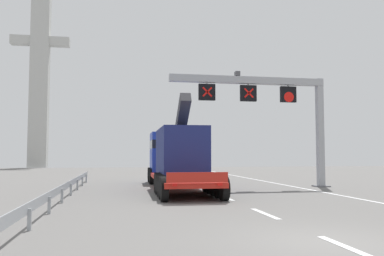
{
  "coord_description": "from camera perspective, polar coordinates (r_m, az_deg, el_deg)",
  "views": [
    {
      "loc": [
        -4.83,
        -9.02,
        2.09
      ],
      "look_at": [
        -0.7,
        14.03,
        3.62
      ],
      "focal_mm": 37.66,
      "sensor_mm": 36.0,
      "label": 1
    }
  ],
  "objects": [
    {
      "name": "lane_markings",
      "position": [
        35.2,
        -1.92,
        -7.13
      ],
      "size": [
        0.2,
        66.11,
        0.01
      ],
      "color": "silver",
      "rests_on": "ground"
    },
    {
      "name": "edge_line_right",
      "position": [
        23.83,
        17.67,
        -8.58
      ],
      "size": [
        0.2,
        63.0,
        0.01
      ],
      "primitive_type": "cube",
      "color": "silver",
      "rests_on": "ground"
    },
    {
      "name": "ground",
      "position": [
        10.44,
        18.3,
        -15.09
      ],
      "size": [
        112.0,
        112.0,
        0.0
      ],
      "primitive_type": "plane",
      "color": "slate"
    },
    {
      "name": "guardrail_left",
      "position": [
        19.88,
        -17.45,
        -7.97
      ],
      "size": [
        0.13,
        25.29,
        0.76
      ],
      "color": "#999EA3",
      "rests_on": "ground"
    },
    {
      "name": "overhead_lane_gantry",
      "position": [
        26.21,
        11.01,
        3.96
      ],
      "size": [
        10.33,
        0.9,
        7.31
      ],
      "color": "#9EA0A5",
      "rests_on": "ground"
    },
    {
      "name": "bridge_pylon_distant",
      "position": [
        69.24,
        -20.72,
        8.62
      ],
      "size": [
        9.0,
        2.0,
        32.46
      ],
      "color": "#B7B7B2",
      "rests_on": "ground"
    },
    {
      "name": "heavy_haul_truck_red",
      "position": [
        25.33,
        -2.38,
        -3.96
      ],
      "size": [
        3.23,
        14.1,
        5.3
      ],
      "color": "red",
      "rests_on": "ground"
    }
  ]
}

